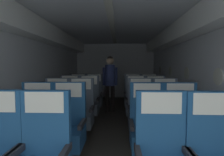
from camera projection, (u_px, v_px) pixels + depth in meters
The scene contains 19 objects.
ground at pixel (112, 127), 3.97m from camera, with size 3.49×7.71×0.02m, color #3D3833.
fuselage_shell at pixel (112, 52), 4.12m from camera, with size 3.37×7.36×2.31m.
seat_b_left_window at pixel (36, 128), 2.50m from camera, with size 0.49×0.46×1.11m.
seat_b_left_aisle at pixel (67, 128), 2.49m from camera, with size 0.49×0.46×1.11m.
seat_b_right_aisle at pixel (182, 130), 2.43m from camera, with size 0.49×0.46×1.11m.
seat_b_right_window at pixel (147, 130), 2.44m from camera, with size 0.49×0.46×1.11m.
seat_c_left_window at pixel (56, 112), 3.34m from camera, with size 0.49×0.46×1.11m.
seat_c_left_aisle at pixel (81, 113), 3.32m from camera, with size 0.49×0.46×1.11m.
seat_c_right_aisle at pixel (166, 113), 3.27m from camera, with size 0.49×0.46×1.11m.
seat_c_right_window at pixel (141, 113), 3.30m from camera, with size 0.49×0.46×1.11m.
seat_d_left_window at pixel (69, 103), 4.20m from camera, with size 0.49×0.46×1.11m.
seat_d_left_aisle at pixel (89, 103), 4.19m from camera, with size 0.49×0.46×1.11m.
seat_d_right_aisle at pixel (156, 103), 4.14m from camera, with size 0.49×0.46×1.11m.
seat_d_right_window at pixel (136, 103), 4.15m from camera, with size 0.49×0.46×1.11m.
seat_e_left_window at pixel (78, 96), 5.06m from camera, with size 0.49×0.46×1.11m.
seat_e_left_aisle at pixel (94, 97), 5.02m from camera, with size 0.49×0.46×1.11m.
seat_e_right_aisle at pixel (149, 97), 4.97m from camera, with size 0.49×0.46×1.11m.
seat_e_right_window at pixel (133, 97), 4.99m from camera, with size 0.49×0.46×1.11m.
flight_attendant at pixel (110, 78), 5.15m from camera, with size 0.43×0.28×1.62m.
Camera 1 is at (0.15, -0.23, 1.35)m, focal length 28.72 mm.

